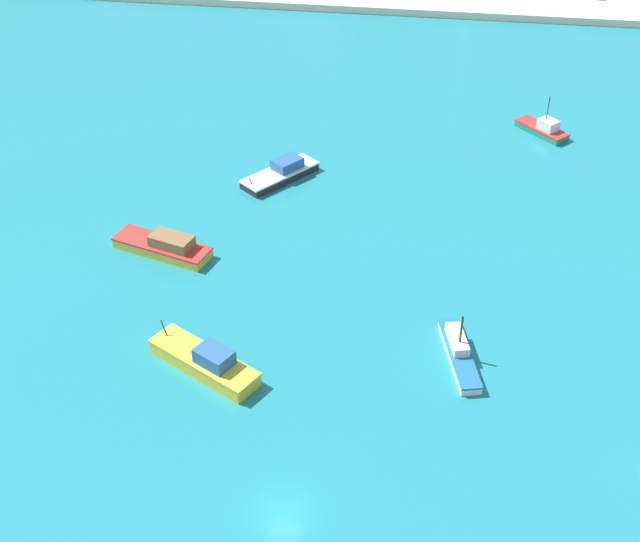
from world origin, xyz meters
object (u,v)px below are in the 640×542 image
fishing_boat_8 (206,361)px  fishing_boat_3 (165,246)px  fishing_boat_6 (543,129)px  fishing_boat_7 (281,173)px  fishing_boat_1 (459,352)px

fishing_boat_8 → fishing_boat_3: bearing=117.5°
fishing_boat_3 → fishing_boat_8: 18.73m
fishing_boat_6 → fishing_boat_7: bearing=-153.1°
fishing_boat_1 → fishing_boat_7: fishing_boat_1 is taller
fishing_boat_3 → fishing_boat_8: (8.63, -16.62, 0.11)m
fishing_boat_6 → fishing_boat_7: (-31.13, -15.82, 0.02)m
fishing_boat_7 → fishing_boat_6: bearing=26.9°
fishing_boat_1 → fishing_boat_7: 35.50m
fishing_boat_3 → fishing_boat_8: size_ratio=1.01×
fishing_boat_1 → fishing_boat_6: bearing=77.3°
fishing_boat_1 → fishing_boat_7: bearing=126.5°
fishing_boat_6 → fishing_boat_1: bearing=-102.7°
fishing_boat_3 → fishing_boat_8: bearing=-62.5°
fishing_boat_3 → fishing_boat_6: (40.37, 32.50, -0.12)m
fishing_boat_1 → fishing_boat_3: (-30.36, 11.86, 0.19)m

